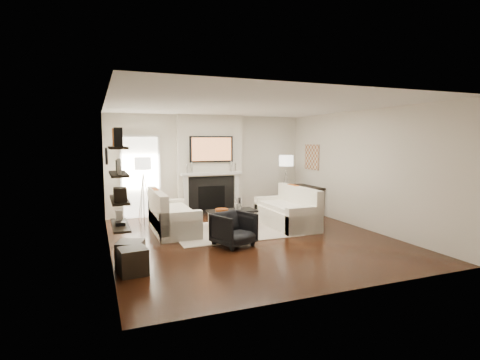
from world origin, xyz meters
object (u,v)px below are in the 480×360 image
object	(u,v)px
loveseat_right_base	(286,218)
lamp_left_shade	(143,163)
armchair	(234,228)
ottoman_near	(131,253)
lamp_right_shade	(286,161)
coffee_table	(232,211)
loveseat_left_base	(173,222)

from	to	relation	value
loveseat_right_base	lamp_left_shade	distance (m)	3.73
armchair	ottoman_near	size ratio (longest dim) A/B	1.75
lamp_left_shade	lamp_right_shade	size ratio (longest dim) A/B	1.00
loveseat_right_base	coffee_table	world-z (taller)	same
loveseat_left_base	loveseat_right_base	size ratio (longest dim) A/B	1.00
lamp_right_shade	armchair	bearing A→B (deg)	-133.70
loveseat_left_base	loveseat_right_base	distance (m)	2.61
coffee_table	lamp_right_shade	xyz separation A→B (m)	(2.10, 1.32, 1.05)
loveseat_right_base	lamp_left_shade	xyz separation A→B (m)	(-3.05, 1.77, 1.24)
lamp_right_shade	ottoman_near	size ratio (longest dim) A/B	1.00
loveseat_left_base	armchair	size ratio (longest dim) A/B	2.57
lamp_left_shade	ottoman_near	size ratio (longest dim) A/B	1.00
loveseat_left_base	coffee_table	size ratio (longest dim) A/B	1.64
loveseat_right_base	coffee_table	size ratio (longest dim) A/B	1.64
armchair	ottoman_near	world-z (taller)	armchair
loveseat_right_base	lamp_right_shade	xyz separation A→B (m)	(0.85, 1.62, 1.24)
loveseat_left_base	armchair	world-z (taller)	armchair
loveseat_right_base	ottoman_near	xyz separation A→B (m)	(-3.67, -1.55, -0.01)
lamp_left_shade	armchair	bearing A→B (deg)	-64.73
loveseat_left_base	lamp_right_shade	size ratio (longest dim) A/B	4.50
loveseat_left_base	loveseat_right_base	bearing A→B (deg)	-9.65
loveseat_left_base	loveseat_right_base	xyz separation A→B (m)	(2.58, -0.44, 0.00)
loveseat_left_base	coffee_table	distance (m)	1.35
loveseat_left_base	lamp_right_shade	distance (m)	3.84
coffee_table	loveseat_left_base	bearing A→B (deg)	174.31
loveseat_left_base	armchair	xyz separation A→B (m)	(0.87, -1.50, 0.14)
loveseat_right_base	lamp_left_shade	bearing A→B (deg)	149.85
lamp_right_shade	coffee_table	bearing A→B (deg)	-147.87
lamp_right_shade	loveseat_right_base	bearing A→B (deg)	-117.72
coffee_table	armchair	bearing A→B (deg)	-108.81
armchair	lamp_right_shade	xyz separation A→B (m)	(2.56, 2.68, 1.10)
coffee_table	ottoman_near	size ratio (longest dim) A/B	2.75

